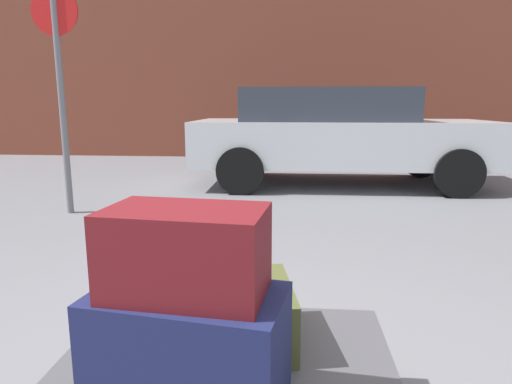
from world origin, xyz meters
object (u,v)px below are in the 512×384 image
bicycle_leaning (506,146)px  parked_car (337,134)px  luggage_cart (226,382)px  duffel_bag_navy_rear_right (189,353)px  suitcase_olive_front_left (215,314)px  no_parking_sign (60,77)px  duffel_bag_maroon_topmost_pile (186,252)px  bollard_kerb_near (434,153)px

bicycle_leaning → parked_car: bearing=-143.8°
luggage_cart → parked_car: 5.51m
duffel_bag_navy_rear_right → parked_car: (0.91, 5.66, 0.24)m
parked_car → luggage_cart: bearing=-98.9°
suitcase_olive_front_left → no_parking_sign: no_parking_sign is taller
duffel_bag_maroon_topmost_pile → duffel_bag_navy_rear_right: bearing=-84.0°
luggage_cart → duffel_bag_maroon_topmost_pile: duffel_bag_maroon_topmost_pile is taller
luggage_cart → duffel_bag_navy_rear_right: 0.35m
suitcase_olive_front_left → duffel_bag_maroon_topmost_pile: 0.52m
suitcase_olive_front_left → no_parking_sign: size_ratio=0.23×
duffel_bag_navy_rear_right → bicycle_leaning: (4.53, 8.31, -0.14)m
suitcase_olive_front_left → parked_car: bearing=70.3°
parked_car → bicycle_leaning: 4.51m
parked_car → duffel_bag_navy_rear_right: bearing=-99.1°
bicycle_leaning → no_parking_sign: (-6.74, -4.74, 1.11)m
luggage_cart → bicycle_leaning: 9.23m
no_parking_sign → bicycle_leaning: bearing=35.1°
parked_car → bicycle_leaning: parked_car is taller
suitcase_olive_front_left → no_parking_sign: 4.02m
duffel_bag_navy_rear_right → no_parking_sign: (-2.21, 3.57, 0.96)m
duffel_bag_navy_rear_right → parked_car: bearing=89.9°
suitcase_olive_front_left → bollard_kerb_near: (2.69, 6.49, -0.08)m
bicycle_leaning → bollard_kerb_near: bicycle_leaning is taller
duffel_bag_navy_rear_right → bicycle_leaning: size_ratio=0.30×
bollard_kerb_near → no_parking_sign: no_parking_sign is taller
duffel_bag_navy_rear_right → bollard_kerb_near: size_ratio=0.70×
duffel_bag_maroon_topmost_pile → bicycle_leaning: (4.53, 8.31, -0.44)m
duffel_bag_maroon_topmost_pile → bicycle_leaning: 9.48m
bicycle_leaning → duffel_bag_maroon_topmost_pile: bearing=-118.6°
duffel_bag_navy_rear_right → bollard_kerb_near: (2.69, 6.86, -0.15)m
duffel_bag_maroon_topmost_pile → parked_car: (0.91, 5.66, -0.05)m
duffel_bag_navy_rear_right → parked_car: parked_car is taller
parked_car → bollard_kerb_near: (1.78, 1.20, -0.39)m
duffel_bag_navy_rear_right → duffel_bag_maroon_topmost_pile: size_ratio=1.25×
duffel_bag_navy_rear_right → suitcase_olive_front_left: (0.00, 0.37, -0.07)m
suitcase_olive_front_left → parked_car: (0.91, 5.29, 0.31)m
duffel_bag_maroon_topmost_pile → parked_car: 5.73m
luggage_cart → no_parking_sign: bearing=124.3°
duffel_bag_maroon_topmost_pile → bollard_kerb_near: size_ratio=0.56×
luggage_cart → suitcase_olive_front_left: suitcase_olive_front_left is taller
luggage_cart → duffel_bag_maroon_topmost_pile: size_ratio=2.71×
suitcase_olive_front_left → duffel_bag_maroon_topmost_pile: bearing=-100.4°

